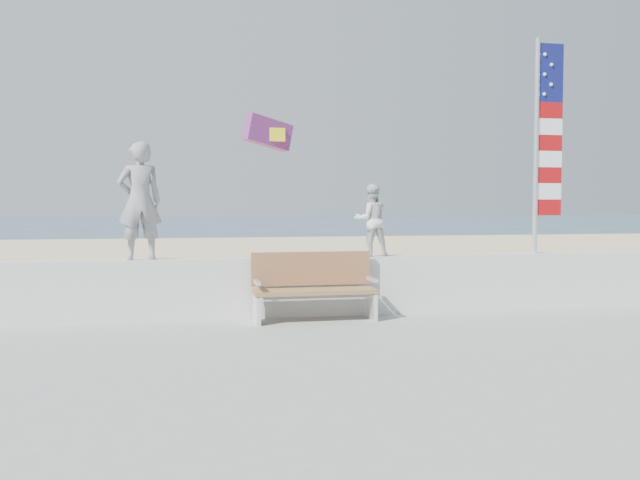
% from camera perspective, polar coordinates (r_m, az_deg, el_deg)
% --- Properties ---
extents(ground, '(220.00, 220.00, 0.00)m').
position_cam_1_polar(ground, '(8.58, 1.16, -9.68)').
color(ground, '#2F4A5E').
rests_on(ground, ground).
extents(sand, '(90.00, 40.00, 0.08)m').
position_cam_1_polar(sand, '(17.36, -5.52, -3.11)').
color(sand, beige).
rests_on(sand, ground).
extents(boardwalk, '(50.00, 12.40, 0.10)m').
position_cam_1_polar(boardwalk, '(4.88, 12.29, -18.10)').
color(boardwalk, '#9A9A95').
rests_on(boardwalk, sand).
extents(seawall, '(30.00, 0.35, 0.90)m').
position_cam_1_polar(seawall, '(10.40, -1.31, -3.92)').
color(seawall, silver).
rests_on(seawall, boardwalk).
extents(adult, '(0.69, 0.52, 1.71)m').
position_cam_1_polar(adult, '(10.17, -14.95, 3.20)').
color(adult, gray).
rests_on(adult, seawall).
extents(child, '(0.56, 0.44, 1.13)m').
position_cam_1_polar(child, '(10.57, 4.34, 1.69)').
color(child, silver).
rests_on(child, seawall).
extents(bench, '(1.80, 0.57, 1.00)m').
position_cam_1_polar(bench, '(9.96, -0.54, -3.89)').
color(bench, olive).
rests_on(bench, boardwalk).
extents(flag, '(0.50, 0.08, 3.50)m').
position_cam_1_polar(flag, '(11.77, 18.30, 8.26)').
color(flag, white).
rests_on(flag, seawall).
extents(parafoil_kite, '(1.12, 0.67, 0.75)m').
position_cam_1_polar(parafoil_kite, '(14.43, -4.31, 8.97)').
color(parafoil_kite, red).
rests_on(parafoil_kite, ground).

